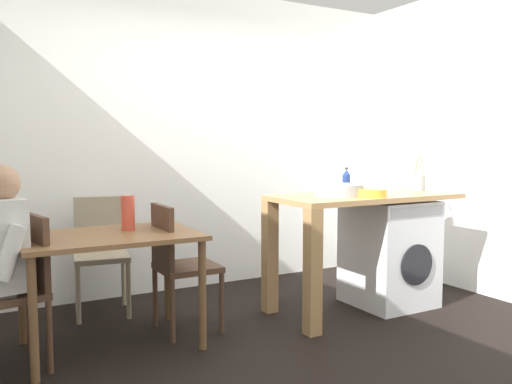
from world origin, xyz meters
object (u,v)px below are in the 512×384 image
mixing_bowl (371,193)px  utensil_crock (419,182)px  dining_table (110,249)px  chair_spare_by_wall (101,248)px  chair_opposite (177,260)px  vase (128,213)px  chair_person_seat (19,284)px  bottle_tall_green (346,181)px  washing_machine (389,252)px

mixing_bowl → utensil_crock: bearing=18.6°
dining_table → mixing_bowl: size_ratio=4.94×
chair_spare_by_wall → utensil_crock: bearing=169.4°
mixing_bowl → chair_opposite: bearing=163.3°
dining_table → vase: (0.15, 0.10, 0.21)m
chair_person_seat → vase: size_ratio=3.87×
mixing_bowl → vase: mixing_bowl is taller
dining_table → chair_spare_by_wall: (0.11, 0.77, -0.14)m
dining_table → vase: 0.28m
vase → bottle_tall_green: bearing=-2.5°
chair_person_seat → vase: 0.80m
chair_spare_by_wall → mixing_bowl: size_ratio=4.04×
chair_opposite → mixing_bowl: (1.38, -0.41, 0.45)m
utensil_crock → vase: bearing=175.0°
washing_machine → mixing_bowl: 0.67m
chair_person_seat → vase: (0.70, 0.19, 0.35)m
utensil_crock → chair_person_seat: bearing=179.5°
chair_opposite → utensil_crock: 2.18m
chair_person_seat → utensil_crock: utensil_crock is taller
bottle_tall_green → mixing_bowl: size_ratio=0.92×
dining_table → chair_opposite: bearing=6.0°
bottle_tall_green → chair_spare_by_wall: bearing=157.5°
chair_person_seat → bottle_tall_green: 2.52m
utensil_crock → chair_spare_by_wall: bearing=160.4°
mixing_bowl → dining_table: bearing=168.9°
mixing_bowl → utensil_crock: (0.74, 0.25, 0.04)m
chair_person_seat → chair_opposite: bearing=-93.5°
vase → chair_spare_by_wall: bearing=93.3°
dining_table → bottle_tall_green: (1.92, 0.02, 0.37)m
washing_machine → mixing_bowl: size_ratio=3.86×
utensil_crock → bottle_tall_green: bearing=168.7°
chair_opposite → chair_spare_by_wall: 0.81m
chair_opposite → dining_table: bearing=-84.0°
vase → washing_machine: bearing=-7.3°
washing_machine → bottle_tall_green: size_ratio=4.20×
chair_opposite → chair_person_seat: bearing=-82.4°
dining_table → utensil_crock: 2.62m
washing_machine → bottle_tall_green: 0.68m
washing_machine → utensil_crock: utensil_crock is taller
mixing_bowl → utensil_crock: 0.78m
dining_table → washing_machine: (2.23, -0.17, -0.21)m
dining_table → bottle_tall_green: bottle_tall_green is taller
chair_opposite → bottle_tall_green: 1.53m
dining_table → mixing_bowl: (1.86, -0.36, 0.31)m
chair_opposite → vase: 0.48m
washing_machine → vase: vase is taller
chair_opposite → utensil_crock: bearing=85.6°
chair_opposite → bottle_tall_green: (1.45, -0.03, 0.50)m
chair_opposite → washing_machine: chair_opposite is taller
chair_person_seat → washing_machine: size_ratio=1.05×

